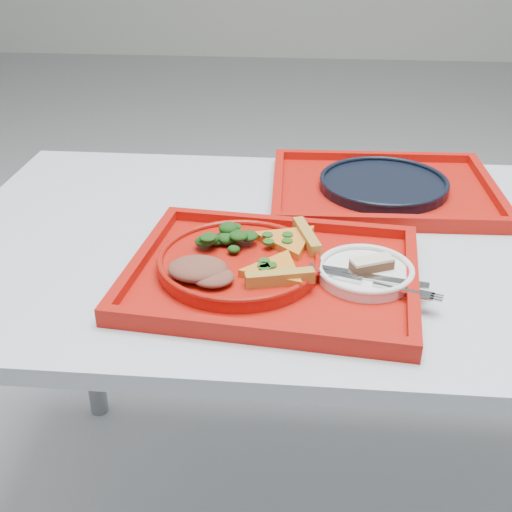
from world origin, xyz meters
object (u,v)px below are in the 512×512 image
object	(u,v)px
tray_far	(383,191)
navy_plate	(383,185)
tray_main	(273,277)
dessert_bar	(372,264)
dinner_plate	(239,264)

from	to	relation	value
tray_far	navy_plate	xyz separation A→B (m)	(0.00, 0.00, 0.01)
tray_main	dessert_bar	size ratio (longest dim) A/B	6.29
navy_plate	dessert_bar	world-z (taller)	dessert_bar
dessert_bar	navy_plate	bearing A→B (deg)	57.93
tray_main	tray_far	world-z (taller)	same
tray_far	navy_plate	bearing A→B (deg)	0.00
tray_far	navy_plate	distance (m)	0.01
navy_plate	dessert_bar	xyz separation A→B (m)	(-0.05, -0.36, 0.02)
tray_far	dinner_plate	bearing A→B (deg)	-128.37
dinner_plate	dessert_bar	xyz separation A→B (m)	(0.21, -0.01, 0.01)
dinner_plate	navy_plate	world-z (taller)	dinner_plate
dinner_plate	tray_far	bearing A→B (deg)	53.50
tray_main	dessert_bar	distance (m)	0.16
navy_plate	dessert_bar	size ratio (longest dim) A/B	3.63
dessert_bar	tray_main	bearing A→B (deg)	157.27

